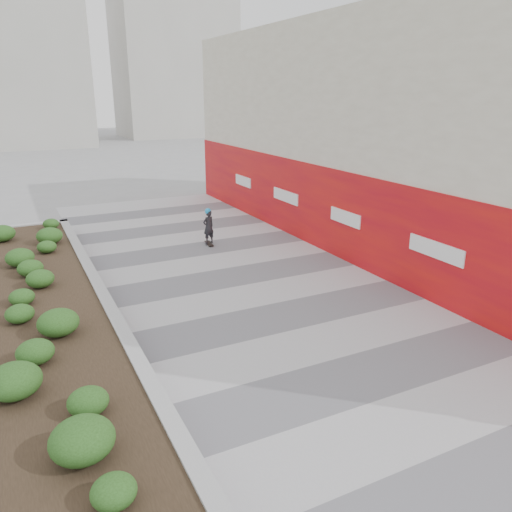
% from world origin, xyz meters
% --- Properties ---
extents(ground, '(160.00, 160.00, 0.00)m').
position_xyz_m(ground, '(0.00, 0.00, 0.00)').
color(ground, gray).
rests_on(ground, ground).
extents(walkway, '(8.00, 36.00, 0.01)m').
position_xyz_m(walkway, '(0.00, 3.00, 0.01)').
color(walkway, '#A8A8AD').
rests_on(walkway, ground).
extents(building, '(6.04, 24.08, 8.00)m').
position_xyz_m(building, '(6.98, 8.98, 3.98)').
color(building, beige).
rests_on(building, ground).
extents(planter, '(3.00, 18.00, 0.90)m').
position_xyz_m(planter, '(-5.50, 7.00, 0.42)').
color(planter, '#9E9EA0').
rests_on(planter, ground).
extents(distant_bldg_north_r, '(14.00, 10.00, 24.00)m').
position_xyz_m(distant_bldg_north_r, '(15.00, 60.00, 12.00)').
color(distant_bldg_north_r, '#ADAAA3').
rests_on(distant_bldg_north_r, ground).
extents(manhole_cover, '(0.44, 0.44, 0.01)m').
position_xyz_m(manhole_cover, '(0.50, 3.00, 0.00)').
color(manhole_cover, '#595654').
rests_on(manhole_cover, ground).
extents(skateboarder, '(0.53, 0.74, 1.41)m').
position_xyz_m(skateboarder, '(0.50, 11.72, 0.72)').
color(skateboarder, beige).
rests_on(skateboarder, ground).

